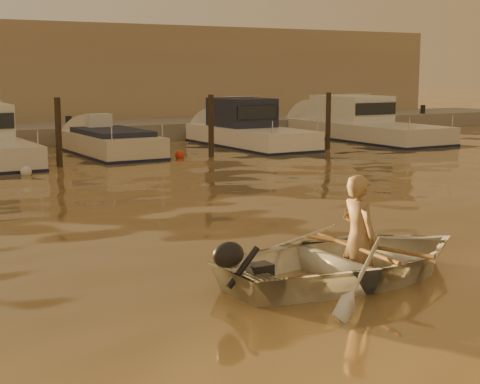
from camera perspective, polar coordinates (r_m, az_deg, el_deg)
ground_plane at (r=9.98m, az=10.57°, el=-6.81°), size 160.00×160.00×0.00m
dinghy at (r=9.97m, az=8.70°, el=-5.15°), size 3.85×2.80×0.78m
person at (r=9.97m, az=9.18°, el=-3.51°), size 0.42×0.63×1.70m
outboard_motor at (r=9.11m, az=1.41°, el=-6.40°), size 0.91×0.42×0.70m
oar_port at (r=10.10m, az=9.81°, el=-4.13°), size 0.55×2.06×0.13m
oar_starboard at (r=9.97m, az=8.94°, el=-4.28°), size 0.37×2.09×0.13m
moored_boat_3 at (r=24.85m, az=-10.07°, el=3.40°), size 2.05×5.93×0.95m
moored_boat_4 at (r=27.15m, az=0.77°, el=4.88°), size 2.26×6.95×1.75m
moored_boat_5 at (r=30.23m, az=9.55°, el=5.21°), size 2.63×8.69×1.75m
piling_2 at (r=21.98m, az=-13.89°, el=4.27°), size 0.18×0.18×2.20m
piling_3 at (r=23.86m, az=-2.26°, el=4.92°), size 0.18×0.18×2.20m
piling_4 at (r=26.37m, az=6.85°, el=5.28°), size 0.18×0.18×2.20m
fender_c at (r=20.38m, az=-16.26°, el=1.52°), size 0.30×0.30×0.30m
fender_d at (r=23.61m, az=-4.69°, el=2.90°), size 0.30×0.30×0.30m
fender_e at (r=25.26m, az=5.61°, el=3.30°), size 0.30×0.30×0.30m
quay at (r=29.54m, az=-17.67°, el=3.88°), size 52.00×4.00×1.00m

